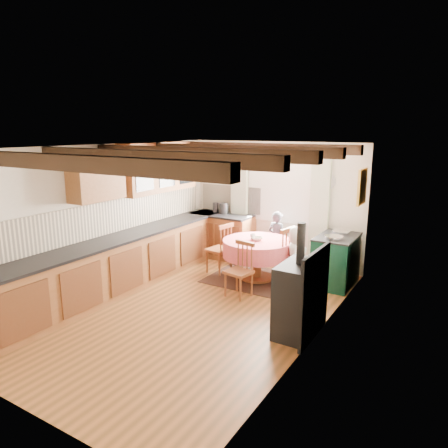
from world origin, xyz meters
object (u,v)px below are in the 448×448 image
Objects in this scene: cast_iron_stove at (299,280)px; child_right at (296,258)px; chair_near at (239,270)px; chair_right at (297,259)px; aga_range at (336,260)px; chair_left at (219,248)px; child_far at (277,240)px; dining_table at (257,260)px; cup at (253,237)px.

cast_iron_stove reaches higher than child_right.
cast_iron_stove is 1.64m from child_right.
chair_right is (0.67, 0.78, 0.07)m from chair_near.
child_right is (-0.01, 0.02, 0.02)m from chair_right.
child_right is at bearing -134.31° from aga_range.
aga_range is at bearing 113.90° from chair_left.
child_far is (-0.73, 0.84, 0.04)m from chair_right.
dining_table is 0.82m from child_far.
dining_table is at bearing 131.87° from cast_iron_stove.
dining_table is at bearing 100.07° from chair_left.
chair_near is 8.63× the size of cup.
chair_near is at bearing -131.18° from aga_range.
child_far is (-1.35, 2.32, -0.19)m from cast_iron_stove.
cup is (-1.35, -0.51, 0.34)m from aga_range.
child_right is at bearing 112.53° from cast_iron_stove.
chair_right is 0.96× the size of child_right.
chair_left is at bearing 146.68° from chair_near.
chair_near reaches higher than dining_table.
cast_iron_stove reaches higher than child_far.
dining_table is 1.28× the size of chair_left.
child_right reaches higher than chair_near.
child_far is at bearing 102.09° from chair_near.
dining_table is 0.81× the size of cast_iron_stove.
dining_table is 2.08m from cast_iron_stove.
aga_range reaches higher than cup.
dining_table is at bearing 103.03° from child_far.
dining_table is 1.13× the size of child_right.
chair_near is at bearing -84.08° from dining_table.
chair_right is at bearing -132.30° from aga_range.
chair_near is 1.04m from child_right.
child_right is (1.53, -0.01, 0.06)m from chair_left.
chair_right is at bearing -165.11° from child_right.
chair_right reaches higher than chair_near.
chair_near is 0.59× the size of cast_iron_stove.
child_far is (-1.24, 0.29, 0.12)m from aga_range.
cast_iron_stove reaches higher than aga_range.
chair_near is 1.77m from aga_range.
child_far is at bearing 166.99° from aga_range.
dining_table is 1.18× the size of chair_right.
child_far is at bearing 81.90° from cup.
child_far is at bearing 50.39° from chair_right.
cup is (-0.10, 0.00, 0.42)m from dining_table.
cup is (-1.46, 1.52, 0.03)m from cast_iron_stove.
cast_iron_stove is at bearing -86.90° from aga_range.
chair_near is 0.86× the size of chair_right.
chair_near is 0.91m from cup.
dining_table is at bearing -157.74° from aga_range.
chair_left is at bearing -165.73° from aga_range.
chair_left is 2.11m from aga_range.
child_right is (0.74, -0.01, 0.17)m from dining_table.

